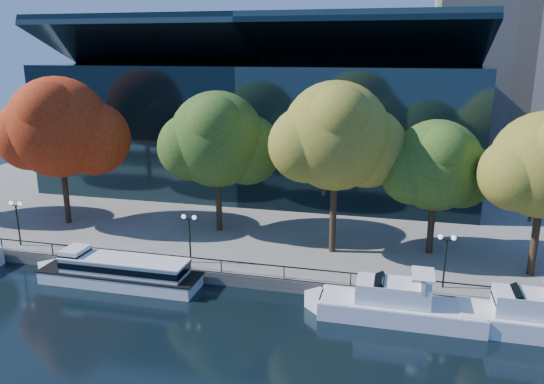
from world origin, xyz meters
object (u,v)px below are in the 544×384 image
(cruiser_far, at_px, (529,317))
(lamp_1, at_px, (189,227))
(cruiser_near, at_px, (393,304))
(lamp_0, at_px, (17,213))
(tree_2, at_px, (219,141))
(tour_boat, at_px, (116,270))
(lamp_2, at_px, (446,249))
(tree_3, at_px, (338,138))
(tree_1, at_px, (60,130))
(tree_4, at_px, (438,167))

(cruiser_far, xyz_separation_m, lamp_1, (-24.68, 3.60, 2.85))
(cruiser_near, bearing_deg, lamp_0, 173.47)
(tree_2, xyz_separation_m, lamp_1, (0.19, -8.02, -5.61))
(cruiser_far, bearing_deg, tour_boat, 179.32)
(lamp_2, bearing_deg, lamp_1, 180.00)
(cruiser_far, distance_m, lamp_0, 41.02)
(cruiser_far, bearing_deg, cruiser_near, -179.32)
(tree_3, bearing_deg, tree_2, 165.45)
(tour_boat, distance_m, lamp_0, 11.99)
(cruiser_near, distance_m, lamp_0, 32.62)
(lamp_1, bearing_deg, lamp_2, 0.00)
(tree_1, bearing_deg, lamp_1, -22.82)
(tour_boat, height_order, cruiser_far, cruiser_far)
(tree_2, height_order, lamp_1, tree_2)
(tree_1, distance_m, tree_2, 15.47)
(cruiser_near, bearing_deg, tree_3, 120.45)
(lamp_0, xyz_separation_m, lamp_2, (35.69, 0.00, 0.00))
(cruiser_near, relative_size, tree_1, 0.84)
(tree_2, relative_size, lamp_0, 3.27)
(tour_boat, distance_m, tree_1, 17.17)
(tree_3, relative_size, tree_4, 1.27)
(cruiser_near, relative_size, lamp_1, 3.00)
(tour_boat, distance_m, lamp_2, 24.89)
(cruiser_far, distance_m, lamp_1, 25.10)
(tree_4, distance_m, lamp_2, 8.16)
(tree_1, distance_m, lamp_0, 9.15)
(tree_3, relative_size, lamp_1, 3.58)
(tree_1, distance_m, lamp_1, 18.05)
(tree_4, relative_size, lamp_0, 2.81)
(cruiser_near, bearing_deg, lamp_2, 47.23)
(tour_boat, xyz_separation_m, cruiser_near, (21.09, -0.45, -0.04))
(lamp_2, bearing_deg, tree_1, 169.45)
(lamp_0, height_order, lamp_1, same)
(tour_boat, height_order, tree_4, tree_4)
(cruiser_near, bearing_deg, lamp_1, 167.14)
(cruiser_far, bearing_deg, lamp_1, 171.71)
(lamp_1, bearing_deg, cruiser_near, -12.86)
(tour_boat, xyz_separation_m, tree_2, (4.71, 11.26, 8.46))
(tree_2, bearing_deg, tour_boat, -112.71)
(lamp_0, relative_size, lamp_2, 1.00)
(tree_3, bearing_deg, tour_boat, -152.31)
(cruiser_far, relative_size, tree_1, 0.76)
(lamp_2, bearing_deg, tree_4, 94.69)
(cruiser_near, relative_size, tree_4, 1.07)
(tree_1, relative_size, lamp_0, 3.56)
(tour_boat, bearing_deg, lamp_0, 163.82)
(lamp_1, distance_m, lamp_2, 19.61)
(cruiser_far, bearing_deg, lamp_2, 144.65)
(cruiser_far, height_order, tree_4, tree_4)
(cruiser_near, distance_m, lamp_2, 5.81)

